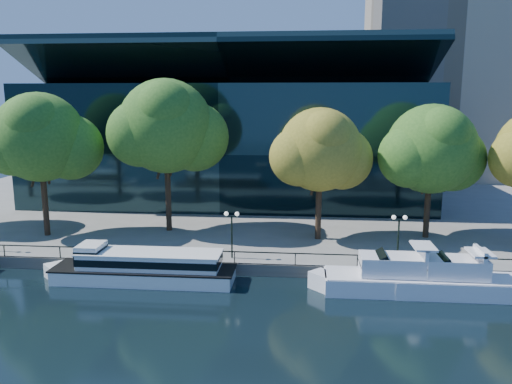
# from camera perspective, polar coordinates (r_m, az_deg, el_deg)

# --- Properties ---
(ground) EXTENTS (160.00, 160.00, 0.00)m
(ground) POSITION_cam_1_polar(r_m,az_deg,el_deg) (38.96, -3.10, -11.01)
(ground) COLOR black
(ground) RESTS_ON ground
(promenade) EXTENTS (90.00, 67.08, 1.00)m
(promenade) POSITION_cam_1_polar(r_m,az_deg,el_deg) (73.68, 0.98, -0.12)
(promenade) COLOR slate
(promenade) RESTS_ON ground
(railing) EXTENTS (88.20, 0.08, 0.99)m
(railing) POSITION_cam_1_polar(r_m,az_deg,el_deg) (41.33, -2.47, -6.85)
(railing) COLOR black
(railing) RESTS_ON promenade
(convention_building) EXTENTS (50.00, 24.57, 21.43)m
(convention_building) POSITION_cam_1_polar(r_m,az_deg,el_deg) (68.46, -2.64, 5.81)
(convention_building) COLOR black
(convention_building) RESTS_ON ground
(tour_boat) EXTENTS (15.78, 3.52, 2.99)m
(tour_boat) POSITION_cam_1_polar(r_m,az_deg,el_deg) (41.04, -13.17, -8.24)
(tour_boat) COLOR white
(tour_boat) RESTS_ON ground
(cruiser_near) EXTENTS (12.85, 3.31, 3.72)m
(cruiser_near) POSITION_cam_1_polar(r_m,az_deg,el_deg) (39.36, 15.64, -9.38)
(cruiser_near) COLOR white
(cruiser_near) RESTS_ON ground
(cruiser_far) EXTENTS (11.15, 3.09, 3.64)m
(cruiser_far) POSITION_cam_1_polar(r_m,az_deg,el_deg) (40.21, 21.74, -9.33)
(cruiser_far) COLOR white
(cruiser_far) RESTS_ON ground
(tree_1) EXTENTS (10.68, 8.76, 13.96)m
(tree_1) POSITION_cam_1_polar(r_m,az_deg,el_deg) (52.10, -23.33, 5.56)
(tree_1) COLOR black
(tree_1) RESTS_ON promenade
(tree_2) EXTENTS (11.67, 9.57, 15.30)m
(tree_2) POSITION_cam_1_polar(r_m,az_deg,el_deg) (50.39, -10.07, 7.19)
(tree_2) COLOR black
(tree_2) RESTS_ON promenade
(tree_3) EXTENTS (9.81, 8.05, 12.55)m
(tree_3) POSITION_cam_1_polar(r_m,az_deg,el_deg) (47.09, 7.51, 4.60)
(tree_3) COLOR black
(tree_3) RESTS_ON promenade
(tree_4) EXTENTS (10.57, 8.67, 12.87)m
(tree_4) POSITION_cam_1_polar(r_m,az_deg,el_deg) (50.09, 19.58, 4.44)
(tree_4) COLOR black
(tree_4) RESTS_ON promenade
(lamp_1) EXTENTS (1.26, 0.36, 4.03)m
(lamp_1) POSITION_cam_1_polar(r_m,az_deg,el_deg) (42.01, -2.79, -3.66)
(lamp_1) COLOR black
(lamp_1) RESTS_ON promenade
(lamp_2) EXTENTS (1.26, 0.36, 4.03)m
(lamp_2) POSITION_cam_1_polar(r_m,az_deg,el_deg) (42.38, 16.01, -3.95)
(lamp_2) COLOR black
(lamp_2) RESTS_ON promenade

